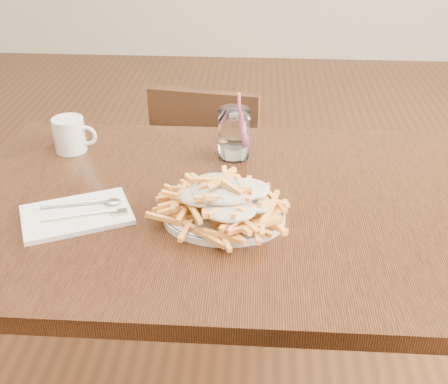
# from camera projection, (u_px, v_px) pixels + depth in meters

# --- Properties ---
(table) EXTENTS (1.20, 0.80, 0.75)m
(table) POSITION_uv_depth(u_px,v_px,m) (224.00, 229.00, 1.31)
(table) COLOR black
(table) RESTS_ON ground
(chair_far) EXTENTS (0.41, 0.41, 0.78)m
(chair_far) POSITION_uv_depth(u_px,v_px,m) (211.00, 172.00, 2.02)
(chair_far) COLOR black
(chair_far) RESTS_ON ground
(fries_plate) EXTENTS (0.31, 0.29, 0.02)m
(fries_plate) POSITION_uv_depth(u_px,v_px,m) (224.00, 217.00, 1.19)
(fries_plate) COLOR white
(fries_plate) RESTS_ON table
(loaded_fries) EXTENTS (0.29, 0.25, 0.08)m
(loaded_fries) POSITION_uv_depth(u_px,v_px,m) (224.00, 196.00, 1.16)
(loaded_fries) COLOR #F2A54A
(loaded_fries) RESTS_ON fries_plate
(napkin) EXTENTS (0.27, 0.23, 0.01)m
(napkin) POSITION_uv_depth(u_px,v_px,m) (77.00, 215.00, 1.20)
(napkin) COLOR white
(napkin) RESTS_ON table
(cutlery) EXTENTS (0.20, 0.12, 0.01)m
(cutlery) POSITION_uv_depth(u_px,v_px,m) (77.00, 210.00, 1.20)
(cutlery) COLOR silver
(cutlery) RESTS_ON napkin
(water_glass) EXTENTS (0.08, 0.08, 0.18)m
(water_glass) POSITION_uv_depth(u_px,v_px,m) (234.00, 136.00, 1.42)
(water_glass) COLOR white
(water_glass) RESTS_ON table
(coffee_mug) EXTENTS (0.11, 0.08, 0.09)m
(coffee_mug) POSITION_uv_depth(u_px,v_px,m) (70.00, 135.00, 1.46)
(coffee_mug) COLOR white
(coffee_mug) RESTS_ON table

